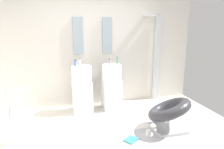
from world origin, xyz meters
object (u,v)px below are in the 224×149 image
(lounge_chair, at_px, (169,112))
(soap_bottle_grey, at_px, (110,63))
(pedestal_sink_left, at_px, (82,89))
(soap_bottle_white, at_px, (80,63))
(soap_bottle_blue, at_px, (75,63))
(coffee_mug, at_px, (149,133))
(pedestal_sink_right, at_px, (112,87))
(magazine_teal, at_px, (131,140))
(towel_rack, at_px, (20,107))
(shower_column, at_px, (157,56))
(soap_bottle_green, at_px, (117,61))

(lounge_chair, bearing_deg, soap_bottle_grey, 124.88)
(pedestal_sink_left, relative_size, soap_bottle_white, 5.78)
(soap_bottle_white, xyz_separation_m, soap_bottle_blue, (-0.07, 0.23, -0.03))
(coffee_mug, bearing_deg, soap_bottle_blue, 125.95)
(lounge_chair, bearing_deg, pedestal_sink_left, 137.45)
(pedestal_sink_right, distance_m, coffee_mug, 1.44)
(coffee_mug, bearing_deg, magazine_teal, -168.46)
(lounge_chair, bearing_deg, pedestal_sink_right, 119.53)
(pedestal_sink_left, height_order, soap_bottle_grey, soap_bottle_grey)
(towel_rack, xyz_separation_m, soap_bottle_blue, (0.98, 1.12, 0.43))
(pedestal_sink_right, height_order, towel_rack, pedestal_sink_right)
(soap_bottle_grey, bearing_deg, shower_column, 18.55)
(towel_rack, xyz_separation_m, coffee_mug, (2.03, -0.32, -0.57))
(pedestal_sink_left, relative_size, lounge_chair, 1.00)
(coffee_mug, distance_m, soap_bottle_grey, 1.62)
(soap_bottle_white, bearing_deg, soap_bottle_green, 7.95)
(coffee_mug, relative_size, soap_bottle_grey, 0.67)
(coffee_mug, distance_m, soap_bottle_green, 1.68)
(shower_column, distance_m, soap_bottle_grey, 1.36)
(pedestal_sink_right, xyz_separation_m, towel_rack, (-1.75, -1.02, 0.12))
(towel_rack, xyz_separation_m, soap_bottle_white, (1.05, 0.89, 0.46))
(soap_bottle_grey, bearing_deg, pedestal_sink_right, 57.00)
(shower_column, distance_m, coffee_mug, 2.15)
(coffee_mug, height_order, soap_bottle_blue, soap_bottle_blue)
(pedestal_sink_right, xyz_separation_m, soap_bottle_white, (-0.69, -0.13, 0.58))
(pedestal_sink_left, bearing_deg, shower_column, 9.53)
(magazine_teal, xyz_separation_m, coffee_mug, (0.34, 0.07, 0.04))
(magazine_teal, relative_size, soap_bottle_white, 1.15)
(lounge_chair, bearing_deg, shower_column, 71.88)
(shower_column, bearing_deg, lounge_chair, -108.12)
(lounge_chair, height_order, soap_bottle_white, soap_bottle_white)
(towel_rack, bearing_deg, magazine_teal, -12.91)
(pedestal_sink_left, distance_m, coffee_mug, 1.69)
(magazine_teal, bearing_deg, pedestal_sink_left, 79.07)
(coffee_mug, relative_size, soap_bottle_green, 0.59)
(pedestal_sink_left, distance_m, towel_rack, 1.50)
(pedestal_sink_right, bearing_deg, magazine_teal, -92.34)
(shower_column, height_order, lounge_chair, shower_column)
(pedestal_sink_left, distance_m, soap_bottle_blue, 0.57)
(shower_column, height_order, soap_bottle_grey, shower_column)
(pedestal_sink_left, height_order, lounge_chair, pedestal_sink_left)
(towel_rack, bearing_deg, soap_bottle_green, 28.37)
(pedestal_sink_left, height_order, soap_bottle_white, soap_bottle_white)
(soap_bottle_grey, bearing_deg, soap_bottle_green, 27.84)
(towel_rack, distance_m, soap_bottle_white, 1.46)
(towel_rack, relative_size, soap_bottle_blue, 7.30)
(towel_rack, relative_size, soap_bottle_white, 5.00)
(pedestal_sink_right, bearing_deg, coffee_mug, -78.10)
(pedestal_sink_right, distance_m, lounge_chair, 1.44)
(shower_column, height_order, soap_bottle_green, shower_column)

